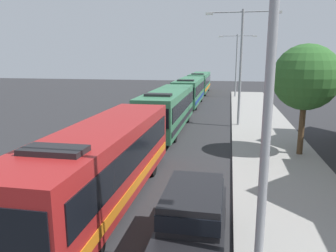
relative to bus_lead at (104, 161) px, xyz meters
name	(u,v)px	position (x,y,z in m)	size (l,w,h in m)	color
bus_lead	(104,161)	(0.00, 0.00, 0.00)	(2.58, 11.76, 3.21)	maroon
bus_second_in_line	(168,108)	(0.00, 13.23, 0.00)	(2.58, 11.75, 3.21)	#33724C
bus_middle	(189,91)	(0.00, 26.72, 0.00)	(2.58, 11.35, 3.21)	#33724C
bus_fourth_in_line	(200,82)	(0.00, 40.11, 0.00)	(2.58, 12.11, 3.21)	#33724C
white_suv	(193,218)	(3.70, -2.58, -0.66)	(1.86, 4.99, 1.90)	black
streetlamp_near	(271,64)	(5.40, -4.27, 3.76)	(5.81, 0.28, 8.73)	gray
streetlamp_mid	(241,57)	(5.40, 15.49, 3.89)	(5.68, 0.28, 8.98)	gray
streetlamp_far	(237,59)	(5.40, 35.25, 3.52)	(5.04, 0.28, 8.38)	gray
roadside_tree	(306,78)	(8.67, 7.81, 2.79)	(3.61, 3.61, 6.15)	#4C3823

